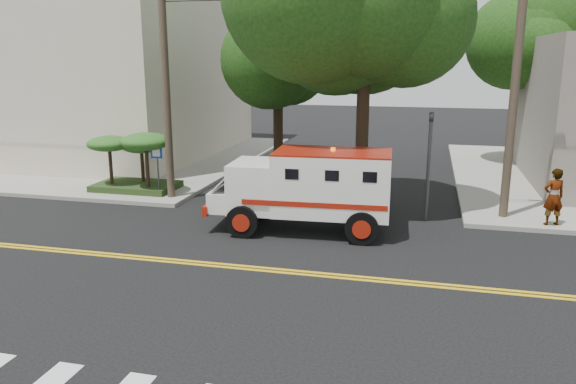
# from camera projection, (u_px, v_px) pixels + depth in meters

# --- Properties ---
(ground) EXTENTS (100.00, 100.00, 0.00)m
(ground) POSITION_uv_depth(u_px,v_px,m) (271.00, 270.00, 14.35)
(ground) COLOR black
(ground) RESTS_ON ground
(sidewalk_nw) EXTENTS (17.00, 17.00, 0.15)m
(sidewalk_nw) POSITION_uv_depth(u_px,v_px,m) (98.00, 157.00, 30.24)
(sidewalk_nw) COLOR gray
(sidewalk_nw) RESTS_ON ground
(building_left) EXTENTS (16.00, 14.00, 10.00)m
(building_left) POSITION_uv_depth(u_px,v_px,m) (73.00, 60.00, 30.94)
(building_left) COLOR beige
(building_left) RESTS_ON sidewalk_nw
(utility_pole_left) EXTENTS (0.28, 0.28, 9.00)m
(utility_pole_left) POSITION_uv_depth(u_px,v_px,m) (166.00, 80.00, 20.27)
(utility_pole_left) COLOR #382D23
(utility_pole_left) RESTS_ON ground
(utility_pole_right) EXTENTS (0.28, 0.28, 9.00)m
(utility_pole_right) POSITION_uv_depth(u_px,v_px,m) (515.00, 83.00, 17.66)
(utility_pole_right) COLOR #382D23
(utility_pole_right) RESTS_ON ground
(tree_left) EXTENTS (4.48, 4.20, 7.70)m
(tree_left) POSITION_uv_depth(u_px,v_px,m) (284.00, 47.00, 24.75)
(tree_left) COLOR black
(tree_left) RESTS_ON ground
(tree_right) EXTENTS (4.80, 4.50, 8.20)m
(tree_right) POSITION_uv_depth(u_px,v_px,m) (548.00, 39.00, 25.72)
(tree_right) COLOR black
(tree_right) RESTS_ON ground
(traffic_signal) EXTENTS (0.15, 0.18, 3.60)m
(traffic_signal) POSITION_uv_depth(u_px,v_px,m) (429.00, 154.00, 18.22)
(traffic_signal) COLOR #3F3F42
(traffic_signal) RESTS_ON ground
(accessibility_sign) EXTENTS (0.45, 0.10, 2.02)m
(accessibility_sign) POSITION_uv_depth(u_px,v_px,m) (157.00, 164.00, 21.31)
(accessibility_sign) COLOR #3F3F42
(accessibility_sign) RESTS_ON ground
(palm_planter) EXTENTS (3.52, 2.63, 2.36)m
(palm_planter) POSITION_uv_depth(u_px,v_px,m) (133.00, 153.00, 21.96)
(palm_planter) COLOR #1E3314
(palm_planter) RESTS_ON sidewalk_nw
(armored_truck) EXTENTS (5.73, 2.55, 2.56)m
(armored_truck) POSITION_uv_depth(u_px,v_px,m) (309.00, 186.00, 17.25)
(armored_truck) COLOR white
(armored_truck) RESTS_ON ground
(pedestrian_a) EXTENTS (0.77, 0.63, 1.82)m
(pedestrian_a) POSITION_uv_depth(u_px,v_px,m) (554.00, 197.00, 17.49)
(pedestrian_a) COLOR gray
(pedestrian_a) RESTS_ON sidewalk_ne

